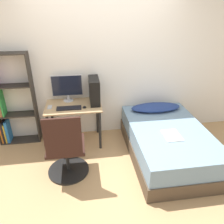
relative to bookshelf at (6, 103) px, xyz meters
name	(u,v)px	position (x,y,z in m)	size (l,w,h in m)	color
ground_plane	(115,180)	(1.65, -1.23, -0.75)	(14.00, 14.00, 0.00)	tan
wall_back	(103,68)	(1.65, 0.14, 0.50)	(8.00, 0.05, 2.50)	silver
desk	(74,112)	(1.11, -0.19, -0.15)	(0.92, 0.61, 0.72)	tan
bookshelf	(6,103)	(0.00, 0.00, 0.00)	(0.68, 0.24, 1.57)	#2D2823
office_chair	(66,153)	(1.00, -1.02, -0.37)	(0.60, 0.60, 1.03)	black
bed	(167,142)	(2.56, -0.79, -0.50)	(1.18, 1.82, 0.51)	#4C3D2D
pillow	(156,107)	(2.56, -0.14, -0.19)	(0.89, 0.36, 0.11)	navy
magazine	(172,135)	(2.53, -0.99, -0.24)	(0.24, 0.32, 0.01)	silver
monitor	(67,87)	(1.02, 0.02, 0.23)	(0.52, 0.17, 0.46)	#B7B7BC
keyboard	(69,108)	(1.04, -0.31, -0.02)	(0.39, 0.14, 0.02)	black
pc_tower	(94,91)	(1.47, -0.12, 0.19)	(0.16, 0.43, 0.43)	black
mouse	(84,107)	(1.29, -0.31, -0.02)	(0.06, 0.09, 0.02)	black
phone	(50,107)	(0.73, -0.22, -0.02)	(0.07, 0.14, 0.01)	#B7B7BC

